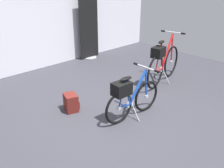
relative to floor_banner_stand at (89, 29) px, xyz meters
The scene contains 6 objects.
ground_plane 3.52m from the floor_banner_stand, 121.25° to the right, with size 8.16×8.16×0.00m, color #38383F.
back_wall 1.88m from the floor_banner_stand, behind, with size 8.16×0.10×2.68m, color silver.
floor_banner_stand is the anchor object (origin of this frame).
folding_bike_foreground 3.30m from the floor_banner_stand, 117.61° to the right, with size 1.15×0.53×0.81m.
display_bike_left 2.42m from the floor_banner_stand, 89.66° to the right, with size 1.47×0.53×1.03m.
backpack_on_floor 2.97m from the floor_banner_stand, 135.02° to the right, with size 0.28×0.31×0.30m.
Camera 1 is at (-2.33, -2.30, 2.15)m, focal length 40.04 mm.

